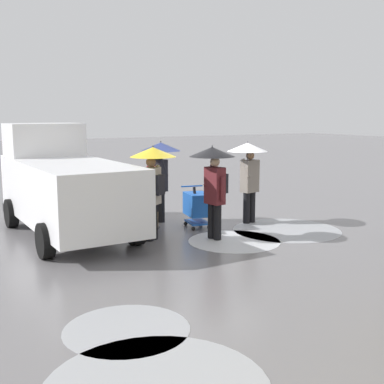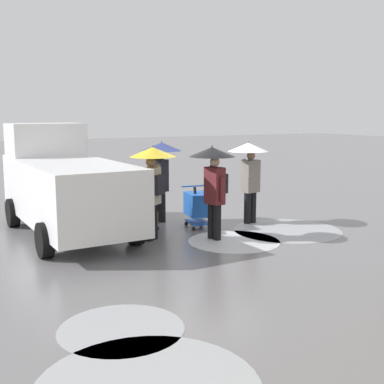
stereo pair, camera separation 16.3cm
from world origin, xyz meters
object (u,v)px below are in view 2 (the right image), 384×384
Objects in this scene: pedestrian_pink_side at (160,163)px; pedestrian_white_side at (214,171)px; hand_dolly_boxes at (148,207)px; pedestrian_far_side at (152,171)px; cargo_van_parked_right at (65,184)px; pedestrian_black_side at (249,163)px; shopping_cart_vendor at (198,205)px.

pedestrian_pink_side and pedestrian_white_side have the same top height.
pedestrian_far_side is at bearing 76.95° from hand_dolly_boxes.
cargo_van_parked_right is 2.52× the size of pedestrian_far_side.
cargo_van_parked_right reaches higher than pedestrian_pink_side.
pedestrian_far_side reaches higher than hand_dolly_boxes.
pedestrian_pink_side is at bearing -82.24° from pedestrian_white_side.
pedestrian_black_side and pedestrian_white_side have the same top height.
pedestrian_pink_side and pedestrian_black_side have the same top height.
pedestrian_far_side is (0.94, 1.62, 0.00)m from pedestrian_pink_side.
shopping_cart_vendor is 0.49× the size of pedestrian_far_side.
pedestrian_white_side reaches higher than shopping_cart_vendor.
hand_dolly_boxes is at bearing -4.65° from pedestrian_black_side.
pedestrian_black_side is (-1.95, 1.26, 0.01)m from pedestrian_pink_side.
pedestrian_white_side is (-2.83, 2.18, 0.39)m from cargo_van_parked_right.
cargo_van_parked_right is 2.52× the size of pedestrian_pink_side.
pedestrian_pink_side is 1.87m from pedestrian_far_side.
pedestrian_far_side is (1.24, -0.60, 0.00)m from pedestrian_white_side.
hand_dolly_boxes is (-1.73, 1.00, -0.53)m from cargo_van_parked_right.
pedestrian_pink_side is 1.00× the size of pedestrian_far_side.
pedestrian_far_side reaches higher than shopping_cart_vendor.
pedestrian_pink_side reaches higher than hand_dolly_boxes.
cargo_van_parked_right reaches higher than pedestrian_far_side.
cargo_van_parked_right is 2.27m from pedestrian_far_side.
hand_dolly_boxes is at bearing -103.05° from pedestrian_far_side.
cargo_van_parked_right is 5.18× the size of shopping_cart_vendor.
cargo_van_parked_right is at bearing -29.98° from hand_dolly_boxes.
pedestrian_pink_side is at bearing -32.92° from pedestrian_black_side.
hand_dolly_boxes is (1.33, -0.03, 0.08)m from shopping_cart_vendor.
hand_dolly_boxes is 1.60m from pedestrian_pink_side.
pedestrian_far_side is (0.13, 0.58, 0.92)m from hand_dolly_boxes.
pedestrian_pink_side is at bearing -120.11° from pedestrian_far_side.
shopping_cart_vendor is 0.79× the size of hand_dolly_boxes.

